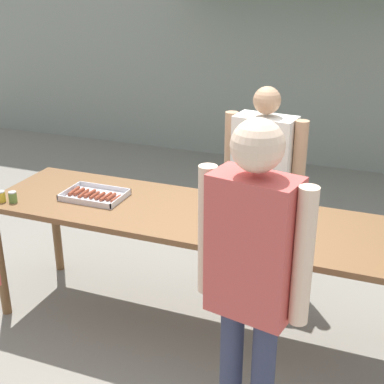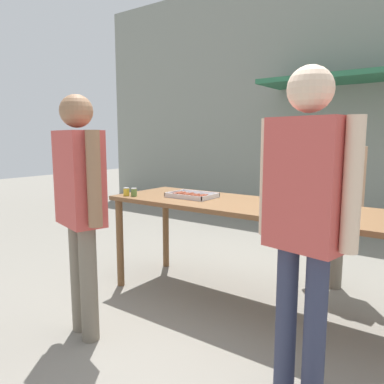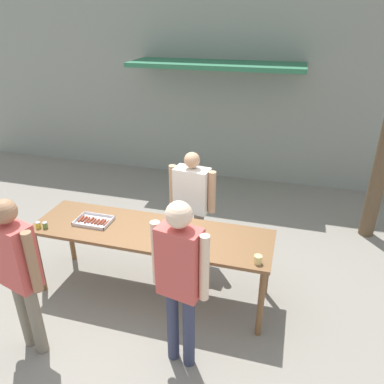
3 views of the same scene
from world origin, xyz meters
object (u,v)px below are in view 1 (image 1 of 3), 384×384
Objects in this scene: condiment_jar_ketchup at (13,197)px; person_customer_with_cup at (252,269)px; condiment_jar_mustard at (1,196)px; food_tray_sausages at (94,196)px; food_tray_buns at (235,217)px; person_server_behind_table at (263,171)px.

condiment_jar_ketchup is 2.00m from person_customer_with_cup.
food_tray_sausages is at bearing 27.92° from condiment_jar_mustard.
condiment_jar_ketchup is at bearing -149.92° from food_tray_sausages.
person_customer_with_cup is (1.41, -0.90, 0.19)m from food_tray_sausages.
person_customer_with_cup is at bearing -32.76° from food_tray_sausages.
food_tray_sausages is at bearing -179.91° from food_tray_buns.
food_tray_buns is at bearing 0.09° from food_tray_sausages.
condiment_jar_ketchup reaches higher than food_tray_sausages.
condiment_jar_mustard is (-1.63, -0.30, 0.02)m from food_tray_buns.
food_tray_sausages is 1.35m from person_server_behind_table.
food_tray_buns is (1.06, 0.00, 0.01)m from food_tray_sausages.
person_customer_with_cup is (1.89, -0.62, 0.16)m from condiment_jar_ketchup.
food_tray_sausages is 1.12× the size of food_tray_buns.
food_tray_sausages is at bearing -132.45° from person_server_behind_table.
food_tray_sausages is 0.65m from condiment_jar_mustard.
person_server_behind_table is 1.83m from person_customer_with_cup.
food_tray_buns is 0.88m from person_server_behind_table.
condiment_jar_mustard is at bearing -169.41° from food_tray_buns.
condiment_jar_ketchup is (-0.49, -0.28, 0.03)m from food_tray_sausages.
food_tray_sausages is 1.68m from person_customer_with_cup.
food_tray_sausages is 1.06m from food_tray_buns.
food_tray_buns is at bearing 10.43° from condiment_jar_ketchup.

